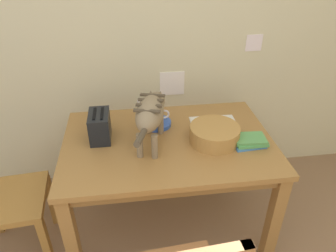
{
  "coord_description": "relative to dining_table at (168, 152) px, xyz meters",
  "views": [
    {
      "loc": [
        -0.16,
        -0.02,
        1.82
      ],
      "look_at": [
        0.05,
        1.55,
        0.83
      ],
      "focal_mm": 33.89,
      "sensor_mm": 36.0,
      "label": 1
    }
  ],
  "objects": [
    {
      "name": "magazine",
      "position": [
        0.32,
        0.14,
        0.09
      ],
      "size": [
        0.31,
        0.21,
        0.01
      ],
      "primitive_type": "cube",
      "rotation": [
        0.0,
        0.0,
        -0.03
      ],
      "color": "beige",
      "rests_on": "dining_table"
    },
    {
      "name": "book_stack",
      "position": [
        0.47,
        -0.11,
        0.12
      ],
      "size": [
        0.2,
        0.14,
        0.05
      ],
      "color": "#4181C2",
      "rests_on": "dining_table"
    },
    {
      "name": "toaster",
      "position": [
        -0.4,
        0.08,
        0.18
      ],
      "size": [
        0.12,
        0.2,
        0.18
      ],
      "color": "black",
      "rests_on": "dining_table"
    },
    {
      "name": "wicker_basket",
      "position": [
        0.27,
        -0.05,
        0.14
      ],
      "size": [
        0.3,
        0.3,
        0.1
      ],
      "color": "#AE7C3B",
      "rests_on": "dining_table"
    },
    {
      "name": "dining_table",
      "position": [
        0.0,
        0.0,
        0.0
      ],
      "size": [
        1.27,
        0.84,
        0.73
      ],
      "color": "olive",
      "rests_on": "ground_plane"
    },
    {
      "name": "wooden_chair_near",
      "position": [
        -1.01,
        -0.09,
        -0.18
      ],
      "size": [
        0.46,
        0.46,
        0.94
      ],
      "rotation": [
        0.0,
        0.0,
        -1.48
      ],
      "color": "#A16E2F",
      "rests_on": "ground_plane"
    },
    {
      "name": "wall_rear",
      "position": [
        -0.05,
        0.66,
        0.61
      ],
      "size": [
        4.9,
        0.11,
        2.5
      ],
      "color": "beige",
      "rests_on": "ground_plane"
    },
    {
      "name": "saucer_bowl",
      "position": [
        -0.05,
        0.18,
        0.1
      ],
      "size": [
        0.19,
        0.19,
        0.03
      ],
      "primitive_type": "cylinder",
      "color": "#3259B7",
      "rests_on": "dining_table"
    },
    {
      "name": "coffee_mug",
      "position": [
        -0.05,
        0.18,
        0.16
      ],
      "size": [
        0.13,
        0.09,
        0.09
      ],
      "color": "white",
      "rests_on": "saucer_bowl"
    },
    {
      "name": "cat",
      "position": [
        -0.1,
        -0.01,
        0.29
      ],
      "size": [
        0.24,
        0.63,
        0.29
      ],
      "rotation": [
        0.0,
        0.0,
        -0.25
      ],
      "color": "#836E4E",
      "rests_on": "dining_table"
    }
  ]
}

